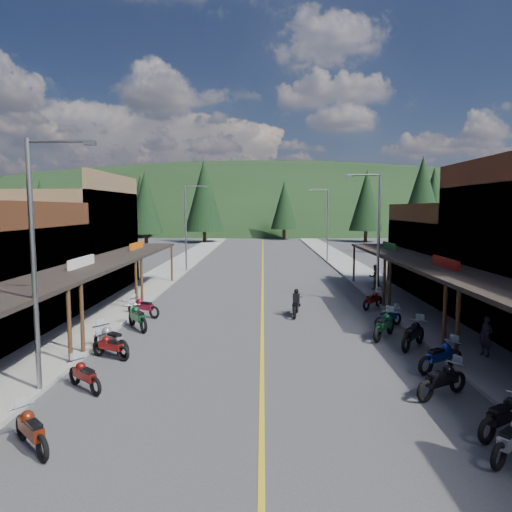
{
  "coord_description": "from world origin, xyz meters",
  "views": [
    {
      "loc": [
        0.02,
        -19.92,
        5.9
      ],
      "look_at": [
        -0.4,
        7.63,
        3.0
      ],
      "focal_mm": 32.0,
      "sensor_mm": 36.0,
      "label": 1
    }
  ],
  "objects_px": {
    "pine_1": "(141,201)",
    "bike_west_7": "(111,338)",
    "pine_11": "(422,198)",
    "bike_west_8": "(137,316)",
    "pine_7": "(111,202)",
    "pine_2": "(204,196)",
    "pine_8": "(96,208)",
    "pine_9": "(433,205)",
    "pine_5": "(434,198)",
    "bike_west_4": "(31,428)",
    "streetlight_3": "(326,221)",
    "bike_east_6": "(441,355)",
    "rider_on_bike": "(296,305)",
    "pine_0": "(41,205)",
    "shop_west_3": "(63,243)",
    "bike_east_5": "(442,379)",
    "bike_west_9": "(143,306)",
    "bike_east_10": "(373,299)",
    "pedestrian_east_b": "(375,277)",
    "bike_east_7": "(413,333)",
    "shop_east_3": "(463,258)",
    "bike_east_4": "(505,414)",
    "bike_west_6": "(110,346)",
    "pine_10": "(145,202)",
    "bike_east_9": "(388,316)",
    "streetlight_2": "(376,232)",
    "pine_3": "(284,205)",
    "pedestrian_east_a": "(486,336)",
    "streetlight_1": "(187,224)",
    "pine_4": "(366,200)",
    "bike_west_5": "(84,374)"
  },
  "relations": [
    {
      "from": "bike_east_6",
      "to": "pine_8",
      "type": "bearing_deg",
      "value": -177.0
    },
    {
      "from": "bike_west_6",
      "to": "bike_east_5",
      "type": "height_order",
      "value": "bike_east_5"
    },
    {
      "from": "pine_8",
      "to": "pine_9",
      "type": "distance_m",
      "value": 46.27
    },
    {
      "from": "pine_10",
      "to": "bike_east_4",
      "type": "relative_size",
      "value": 5.53
    },
    {
      "from": "shop_west_3",
      "to": "streetlight_2",
      "type": "distance_m",
      "value": 21.02
    },
    {
      "from": "pine_10",
      "to": "bike_west_8",
      "type": "xyz_separation_m",
      "value": [
        11.91,
        -48.23,
        -6.12
      ]
    },
    {
      "from": "pine_8",
      "to": "bike_east_7",
      "type": "xyz_separation_m",
      "value": [
        28.38,
        -41.03,
        -5.33
      ]
    },
    {
      "from": "bike_east_5",
      "to": "bike_east_10",
      "type": "relative_size",
      "value": 1.04
    },
    {
      "from": "pine_3",
      "to": "bike_west_9",
      "type": "distance_m",
      "value": 62.87
    },
    {
      "from": "shop_west_3",
      "to": "pine_8",
      "type": "xyz_separation_m",
      "value": [
        -8.22,
        28.7,
        2.46
      ]
    },
    {
      "from": "rider_on_bike",
      "to": "pedestrian_east_a",
      "type": "distance_m",
      "value": 9.91
    },
    {
      "from": "pine_5",
      "to": "bike_west_4",
      "type": "bearing_deg",
      "value": -115.95
    },
    {
      "from": "bike_east_6",
      "to": "rider_on_bike",
      "type": "relative_size",
      "value": 1.01
    },
    {
      "from": "shop_east_3",
      "to": "shop_west_3",
      "type": "bearing_deg",
      "value": -180.0
    },
    {
      "from": "shop_east_3",
      "to": "bike_west_9",
      "type": "xyz_separation_m",
      "value": [
        -20.22,
        -7.02,
        -1.93
      ]
    },
    {
      "from": "pine_11",
      "to": "bike_west_8",
      "type": "xyz_separation_m",
      "value": [
        -26.09,
        -36.23,
        -6.53
      ]
    },
    {
      "from": "pine_2",
      "to": "pine_1",
      "type": "bearing_deg",
      "value": 139.4
    },
    {
      "from": "bike_east_10",
      "to": "streetlight_2",
      "type": "bearing_deg",
      "value": 114.89
    },
    {
      "from": "pine_8",
      "to": "bike_east_10",
      "type": "xyz_separation_m",
      "value": [
        28.5,
        -33.43,
        -5.4
      ]
    },
    {
      "from": "pine_2",
      "to": "bike_west_9",
      "type": "bearing_deg",
      "value": -86.24
    },
    {
      "from": "bike_west_9",
      "to": "pine_4",
      "type": "bearing_deg",
      "value": 3.68
    },
    {
      "from": "pine_0",
      "to": "streetlight_3",
      "type": "bearing_deg",
      "value": -34.28
    },
    {
      "from": "pine_2",
      "to": "bike_east_4",
      "type": "bearing_deg",
      "value": -76.25
    },
    {
      "from": "pine_1",
      "to": "pine_7",
      "type": "distance_m",
      "value": 10.0
    },
    {
      "from": "streetlight_1",
      "to": "bike_east_4",
      "type": "xyz_separation_m",
      "value": [
        13.24,
        -30.54,
        -3.86
      ]
    },
    {
      "from": "bike_east_4",
      "to": "rider_on_bike",
      "type": "height_order",
      "value": "rider_on_bike"
    },
    {
      "from": "pine_11",
      "to": "bike_west_7",
      "type": "height_order",
      "value": "pine_11"
    },
    {
      "from": "shop_west_3",
      "to": "pine_2",
      "type": "bearing_deg",
      "value": 85.37
    },
    {
      "from": "pine_5",
      "to": "pedestrian_east_b",
      "type": "height_order",
      "value": "pine_5"
    },
    {
      "from": "pine_7",
      "to": "pine_1",
      "type": "bearing_deg",
      "value": -36.87
    },
    {
      "from": "pine_1",
      "to": "bike_west_7",
      "type": "bearing_deg",
      "value": -76.07
    },
    {
      "from": "pine_7",
      "to": "bike_west_7",
      "type": "xyz_separation_m",
      "value": [
        25.87,
        -78.04,
        -6.58
      ]
    },
    {
      "from": "pine_8",
      "to": "bike_east_9",
      "type": "relative_size",
      "value": 5.33
    },
    {
      "from": "bike_west_9",
      "to": "bike_east_10",
      "type": "xyz_separation_m",
      "value": [
        12.97,
        2.28,
        -0.02
      ]
    },
    {
      "from": "pine_2",
      "to": "bike_west_6",
      "type": "relative_size",
      "value": 7.52
    },
    {
      "from": "streetlight_1",
      "to": "bike_west_6",
      "type": "bearing_deg",
      "value": -87.69
    },
    {
      "from": "pine_7",
      "to": "bike_west_7",
      "type": "distance_m",
      "value": 82.48
    },
    {
      "from": "bike_east_7",
      "to": "shop_east_3",
      "type": "bearing_deg",
      "value": 97.31
    },
    {
      "from": "shop_west_3",
      "to": "pine_0",
      "type": "height_order",
      "value": "pine_0"
    },
    {
      "from": "bike_east_4",
      "to": "streetlight_2",
      "type": "bearing_deg",
      "value": 145.62
    },
    {
      "from": "streetlight_3",
      "to": "pine_1",
      "type": "xyz_separation_m",
      "value": [
        -30.95,
        40.0,
        2.78
      ]
    },
    {
      "from": "bike_east_9",
      "to": "bike_east_10",
      "type": "bearing_deg",
      "value": 141.53
    },
    {
      "from": "pine_8",
      "to": "pine_10",
      "type": "xyz_separation_m",
      "value": [
        4.0,
        10.0,
        0.81
      ]
    },
    {
      "from": "shop_west_3",
      "to": "bike_east_9",
      "type": "height_order",
      "value": "shop_west_3"
    },
    {
      "from": "shop_west_3",
      "to": "pine_8",
      "type": "bearing_deg",
      "value": 105.97
    },
    {
      "from": "shop_east_3",
      "to": "bike_west_5",
      "type": "relative_size",
      "value": 5.72
    },
    {
      "from": "bike_west_6",
      "to": "bike_east_7",
      "type": "relative_size",
      "value": 0.82
    },
    {
      "from": "shop_west_3",
      "to": "bike_east_5",
      "type": "height_order",
      "value": "shop_west_3"
    },
    {
      "from": "pine_9",
      "to": "pine_10",
      "type": "relative_size",
      "value": 0.93
    },
    {
      "from": "pine_5",
      "to": "rider_on_bike",
      "type": "distance_m",
      "value": 75.01
    }
  ]
}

